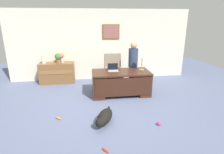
# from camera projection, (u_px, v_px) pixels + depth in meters

# --- Properties ---
(ground_plane) EXTENTS (12.00, 12.00, 0.00)m
(ground_plane) POSITION_uv_depth(u_px,v_px,m) (108.00, 106.00, 5.13)
(ground_plane) COLOR slate
(back_wall) EXTENTS (7.00, 0.16, 2.70)m
(back_wall) POSITION_uv_depth(u_px,v_px,m) (100.00, 45.00, 7.18)
(back_wall) COLOR beige
(back_wall) RESTS_ON ground_plane
(desk) EXTENTS (1.79, 0.88, 0.76)m
(desk) POSITION_uv_depth(u_px,v_px,m) (121.00, 82.00, 5.79)
(desk) COLOR #422316
(desk) RESTS_ON ground_plane
(credenza) EXTENTS (1.27, 0.50, 0.77)m
(credenza) POSITION_uv_depth(u_px,v_px,m) (57.00, 73.00, 6.92)
(credenza) COLOR brown
(credenza) RESTS_ON ground_plane
(armchair) EXTENTS (0.60, 0.59, 1.15)m
(armchair) POSITION_uv_depth(u_px,v_px,m) (113.00, 72.00, 6.60)
(armchair) COLOR gray
(armchair) RESTS_ON ground_plane
(person_standing) EXTENTS (0.32, 0.32, 1.59)m
(person_standing) POSITION_uv_depth(u_px,v_px,m) (133.00, 65.00, 6.31)
(person_standing) COLOR #262323
(person_standing) RESTS_ON ground_plane
(dog_lying) EXTENTS (0.56, 0.79, 0.30)m
(dog_lying) POSITION_uv_depth(u_px,v_px,m) (104.00, 117.00, 4.23)
(dog_lying) COLOR black
(dog_lying) RESTS_ON ground_plane
(laptop) EXTENTS (0.32, 0.22, 0.22)m
(laptop) POSITION_uv_depth(u_px,v_px,m) (113.00, 69.00, 5.79)
(laptop) COLOR #B2B5BA
(laptop) RESTS_ON desk
(desk_lamp) EXTENTS (0.22, 0.22, 0.60)m
(desk_lamp) POSITION_uv_depth(u_px,v_px,m) (142.00, 56.00, 5.74)
(desk_lamp) COLOR #9E8447
(desk_lamp) RESTS_ON desk
(vase_with_flowers) EXTENTS (0.17, 0.17, 0.35)m
(vase_with_flowers) POSITION_uv_depth(u_px,v_px,m) (62.00, 57.00, 6.77)
(vase_with_flowers) COLOR beige
(vase_with_flowers) RESTS_ON credenza
(vase_empty) EXTENTS (0.13, 0.13, 0.29)m
(vase_empty) POSITION_uv_depth(u_px,v_px,m) (43.00, 59.00, 6.70)
(vase_empty) COLOR silver
(vase_empty) RESTS_ON credenza
(potted_plant) EXTENTS (0.24, 0.24, 0.36)m
(potted_plant) POSITION_uv_depth(u_px,v_px,m) (58.00, 58.00, 6.76)
(potted_plant) COLOR brown
(potted_plant) RESTS_ON credenza
(dog_toy_ball) EXTENTS (0.09, 0.09, 0.09)m
(dog_toy_ball) POSITION_uv_depth(u_px,v_px,m) (159.00, 123.00, 4.18)
(dog_toy_ball) COLOR #D8338C
(dog_toy_ball) RESTS_ON ground_plane
(dog_toy_bone) EXTENTS (0.17, 0.16, 0.05)m
(dog_toy_bone) POSITION_uv_depth(u_px,v_px,m) (58.00, 118.00, 4.45)
(dog_toy_bone) COLOR orange
(dog_toy_bone) RESTS_ON ground_plane
(dog_toy_plush) EXTENTS (0.15, 0.17, 0.05)m
(dog_toy_plush) POSITION_uv_depth(u_px,v_px,m) (106.00, 150.00, 3.36)
(dog_toy_plush) COLOR #E53F33
(dog_toy_plush) RESTS_ON ground_plane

